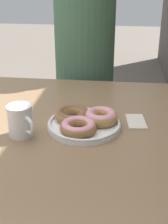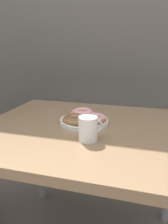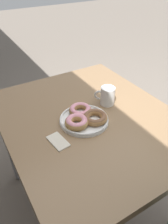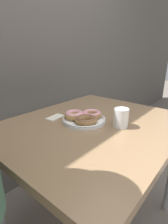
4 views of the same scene
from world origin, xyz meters
The scene contains 5 objects.
ground_plane centered at (0.00, 0.00, 0.00)m, with size 14.00×14.00×0.00m, color #70665B.
dining_table centered at (0.00, 0.37, 0.69)m, with size 1.05×0.87×0.78m.
donut_plate centered at (-0.03, 0.42, 0.80)m, with size 0.26×0.25×0.06m.
coffee_mug centered at (0.05, 0.23, 0.83)m, with size 0.09×0.10×0.10m.
napkin centered at (-0.09, 0.60, 0.78)m, with size 0.12×0.08×0.01m.
Camera 3 is at (-0.77, 0.87, 1.47)m, focal length 35.00 mm.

